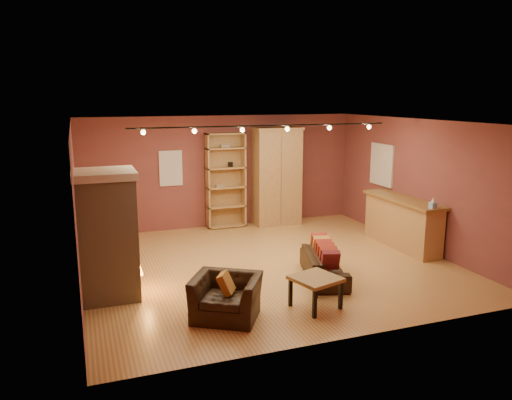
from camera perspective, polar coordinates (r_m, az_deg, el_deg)
name	(u,v)px	position (r m, az deg, el deg)	size (l,w,h in m)	color
floor	(268,264)	(9.98, 1.41, -7.35)	(7.00, 7.00, 0.00)	#A5733A
ceiling	(269,122)	(9.44, 1.49, 8.92)	(7.00, 7.00, 0.00)	brown
back_wall	(222,172)	(12.65, -3.91, 3.26)	(7.00, 0.02, 2.80)	brown
left_wall	(76,209)	(8.98, -19.85, -0.96)	(0.02, 6.50, 2.80)	brown
right_wall	(419,184)	(11.34, 18.17, 1.70)	(0.02, 6.50, 2.80)	brown
fireplace	(108,235)	(8.49, -16.56, -3.83)	(1.01, 0.98, 2.12)	tan
back_window	(171,168)	(12.32, -9.72, 3.60)	(0.56, 0.04, 0.86)	silver
bookcase	(225,179)	(12.57, -3.58, 2.36)	(0.98, 0.38, 2.39)	tan
armoire	(277,176)	(12.81, 2.36, 2.74)	(1.23, 0.70, 2.50)	tan
bar_counter	(402,222)	(11.43, 16.35, -2.45)	(0.61, 2.28, 1.09)	tan
tissue_box	(433,204)	(10.48, 19.57, -0.41)	(0.12, 0.12, 0.22)	#83ADD2
right_window	(382,165)	(12.41, 14.18, 3.93)	(0.05, 0.90, 1.00)	silver
loveseat	(324,260)	(9.23, 7.78, -6.80)	(0.93, 1.72, 0.72)	black
armchair	(226,290)	(7.59, -3.44, -10.23)	(1.18, 1.06, 0.86)	black
coffee_table	(316,281)	(7.96, 6.84, -9.23)	(0.83, 0.83, 0.51)	olive
track_rail	(265,127)	(9.63, 1.05, 8.30)	(5.20, 0.09, 0.13)	black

